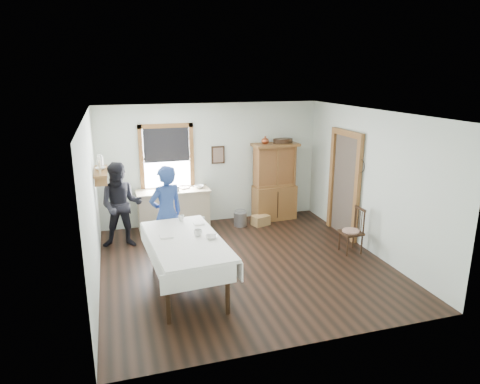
{
  "coord_description": "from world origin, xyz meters",
  "views": [
    {
      "loc": [
        -2.14,
        -6.77,
        3.34
      ],
      "look_at": [
        0.01,
        0.3,
        1.27
      ],
      "focal_mm": 32.0,
      "sensor_mm": 36.0,
      "label": 1
    }
  ],
  "objects_px": {
    "work_counter": "(174,210)",
    "pail": "(240,219)",
    "wicker_basket": "(261,220)",
    "figure_dark": "(121,208)",
    "woman_blue": "(167,218)",
    "dining_table": "(187,264)",
    "spindle_chair": "(351,230)",
    "china_hutch": "(275,182)"
  },
  "relations": [
    {
      "from": "spindle_chair",
      "to": "pail",
      "type": "xyz_separation_m",
      "value": [
        -1.59,
        2.03,
        -0.29
      ]
    },
    {
      "from": "china_hutch",
      "to": "pail",
      "type": "xyz_separation_m",
      "value": [
        -0.91,
        -0.24,
        -0.74
      ]
    },
    {
      "from": "pail",
      "to": "figure_dark",
      "type": "height_order",
      "value": "figure_dark"
    },
    {
      "from": "woman_blue",
      "to": "wicker_basket",
      "type": "bearing_deg",
      "value": -171.92
    },
    {
      "from": "wicker_basket",
      "to": "figure_dark",
      "type": "bearing_deg",
      "value": -173.25
    },
    {
      "from": "china_hutch",
      "to": "wicker_basket",
      "type": "bearing_deg",
      "value": -146.35
    },
    {
      "from": "woman_blue",
      "to": "figure_dark",
      "type": "height_order",
      "value": "woman_blue"
    },
    {
      "from": "china_hutch",
      "to": "figure_dark",
      "type": "distance_m",
      "value": 3.54
    },
    {
      "from": "china_hutch",
      "to": "woman_blue",
      "type": "bearing_deg",
      "value": -151.97
    },
    {
      "from": "wicker_basket",
      "to": "figure_dark",
      "type": "relative_size",
      "value": 0.24
    },
    {
      "from": "china_hutch",
      "to": "dining_table",
      "type": "distance_m",
      "value": 3.82
    },
    {
      "from": "spindle_chair",
      "to": "woman_blue",
      "type": "distance_m",
      "value": 3.48
    },
    {
      "from": "figure_dark",
      "to": "wicker_basket",
      "type": "bearing_deg",
      "value": 15.44
    },
    {
      "from": "dining_table",
      "to": "pail",
      "type": "relative_size",
      "value": 6.75
    },
    {
      "from": "work_counter",
      "to": "china_hutch",
      "type": "xyz_separation_m",
      "value": [
        2.37,
        0.03,
        0.45
      ]
    },
    {
      "from": "work_counter",
      "to": "spindle_chair",
      "type": "xyz_separation_m",
      "value": [
        3.05,
        -2.25,
        -0.0
      ]
    },
    {
      "from": "spindle_chair",
      "to": "wicker_basket",
      "type": "bearing_deg",
      "value": 118.52
    },
    {
      "from": "china_hutch",
      "to": "figure_dark",
      "type": "relative_size",
      "value": 1.14
    },
    {
      "from": "woman_blue",
      "to": "figure_dark",
      "type": "relative_size",
      "value": 1.05
    },
    {
      "from": "work_counter",
      "to": "wicker_basket",
      "type": "relative_size",
      "value": 4.17
    },
    {
      "from": "china_hutch",
      "to": "spindle_chair",
      "type": "relative_size",
      "value": 2.0
    },
    {
      "from": "work_counter",
      "to": "spindle_chair",
      "type": "relative_size",
      "value": 1.75
    },
    {
      "from": "dining_table",
      "to": "wicker_basket",
      "type": "height_order",
      "value": "dining_table"
    },
    {
      "from": "work_counter",
      "to": "china_hutch",
      "type": "height_order",
      "value": "china_hutch"
    },
    {
      "from": "woman_blue",
      "to": "figure_dark",
      "type": "distance_m",
      "value": 1.2
    },
    {
      "from": "work_counter",
      "to": "wicker_basket",
      "type": "bearing_deg",
      "value": -9.68
    },
    {
      "from": "pail",
      "to": "woman_blue",
      "type": "distance_m",
      "value": 2.36
    },
    {
      "from": "pail",
      "to": "china_hutch",
      "type": "bearing_deg",
      "value": 15.03
    },
    {
      "from": "china_hutch",
      "to": "dining_table",
      "type": "bearing_deg",
      "value": -135.54
    },
    {
      "from": "dining_table",
      "to": "pail",
      "type": "bearing_deg",
      "value": 56.76
    },
    {
      "from": "work_counter",
      "to": "figure_dark",
      "type": "distance_m",
      "value": 1.33
    },
    {
      "from": "spindle_chair",
      "to": "woman_blue",
      "type": "height_order",
      "value": "woman_blue"
    },
    {
      "from": "work_counter",
      "to": "pail",
      "type": "bearing_deg",
      "value": -8.95
    },
    {
      "from": "pail",
      "to": "woman_blue",
      "type": "bearing_deg",
      "value": -142.7
    },
    {
      "from": "spindle_chair",
      "to": "wicker_basket",
      "type": "relative_size",
      "value": 2.38
    },
    {
      "from": "china_hutch",
      "to": "figure_dark",
      "type": "bearing_deg",
      "value": -171.52
    },
    {
      "from": "china_hutch",
      "to": "pail",
      "type": "relative_size",
      "value": 5.72
    },
    {
      "from": "dining_table",
      "to": "figure_dark",
      "type": "height_order",
      "value": "figure_dark"
    },
    {
      "from": "china_hutch",
      "to": "spindle_chair",
      "type": "xyz_separation_m",
      "value": [
        0.68,
        -2.28,
        -0.45
      ]
    },
    {
      "from": "spindle_chair",
      "to": "woman_blue",
      "type": "xyz_separation_m",
      "value": [
        -3.39,
        0.66,
        0.38
      ]
    },
    {
      "from": "pail",
      "to": "wicker_basket",
      "type": "distance_m",
      "value": 0.47
    },
    {
      "from": "china_hutch",
      "to": "woman_blue",
      "type": "xyz_separation_m",
      "value": [
        -2.71,
        -1.62,
        -0.07
      ]
    }
  ]
}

